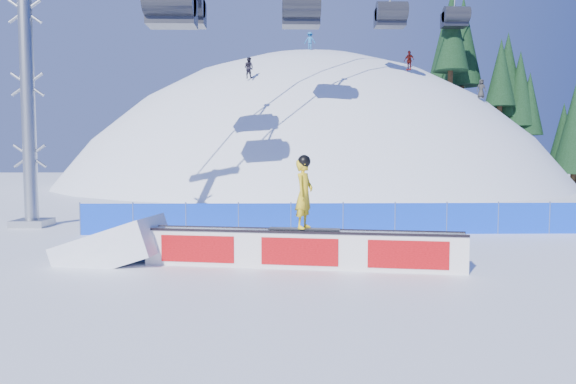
{
  "coord_description": "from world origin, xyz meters",
  "views": [
    {
      "loc": [
        -3.51,
        -14.97,
        2.99
      ],
      "look_at": [
        -3.18,
        1.05,
        1.87
      ],
      "focal_mm": 32.0,
      "sensor_mm": 36.0,
      "label": 1
    }
  ],
  "objects": [
    {
      "name": "snow_hill",
      "position": [
        0.0,
        42.0,
        -18.0
      ],
      "size": [
        64.0,
        64.0,
        64.0
      ],
      "color": "white",
      "rests_on": "ground"
    },
    {
      "name": "treeline",
      "position": [
        22.42,
        41.25,
        9.9
      ],
      "size": [
        19.9,
        11.57,
        19.31
      ],
      "color": "#372516",
      "rests_on": "ground"
    },
    {
      "name": "distant_skiers",
      "position": [
        3.11,
        30.78,
        11.36
      ],
      "size": [
        21.4,
        10.03,
        6.72
      ],
      "color": "black",
      "rests_on": "ground"
    },
    {
      "name": "snowboarder",
      "position": [
        -2.8,
        -1.38,
        2.01
      ],
      "size": [
        1.94,
        0.8,
        2.0
      ],
      "rotation": [
        0.0,
        0.0,
        1.12
      ],
      "color": "black",
      "rests_on": "rail_box"
    },
    {
      "name": "ground",
      "position": [
        0.0,
        0.0,
        0.0
      ],
      "size": [
        160.0,
        160.0,
        0.0
      ],
      "primitive_type": "plane",
      "color": "white",
      "rests_on": "ground"
    },
    {
      "name": "safety_fence",
      "position": [
        0.0,
        4.5,
        0.6
      ],
      "size": [
        22.05,
        0.05,
        1.3
      ],
      "color": "#0B3AD2",
      "rests_on": "ground"
    },
    {
      "name": "rail_box",
      "position": [
        -2.89,
        -1.36,
        0.51
      ],
      "size": [
        8.58,
        2.04,
        1.03
      ],
      "rotation": [
        0.0,
        0.0,
        -0.17
      ],
      "color": "white",
      "rests_on": "ground"
    },
    {
      "name": "snow_ramp",
      "position": [
        -8.18,
        -0.46,
        0.0
      ],
      "size": [
        3.21,
        2.31,
        1.84
      ],
      "primitive_type": null,
      "rotation": [
        0.0,
        -0.31,
        -0.17
      ],
      "color": "white",
      "rests_on": "ground"
    }
  ]
}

